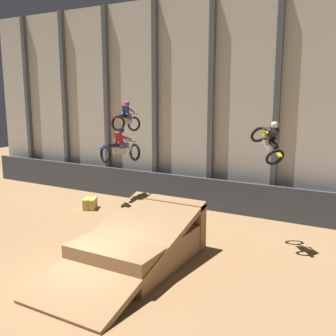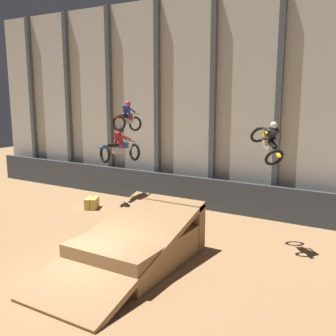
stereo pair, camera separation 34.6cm
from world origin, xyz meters
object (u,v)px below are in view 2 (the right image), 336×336
object	(u,v)px
rider_bike_center_air	(120,147)
rider_bike_right_air	(268,141)
hay_bale_trackside	(92,203)
dirt_ramp	(139,243)
rider_bike_left_air	(127,119)

from	to	relation	value
rider_bike_center_air	rider_bike_right_air	bearing A→B (deg)	40.31
rider_bike_center_air	hay_bale_trackside	size ratio (longest dim) A/B	1.66
rider_bike_right_air	hay_bale_trackside	bearing A→B (deg)	130.19
dirt_ramp	rider_bike_right_air	xyz separation A→B (m)	(3.51, 3.51, 3.54)
rider_bike_left_air	rider_bike_center_air	size ratio (longest dim) A/B	0.99
rider_bike_right_air	rider_bike_center_air	bearing A→B (deg)	154.42
dirt_ramp	rider_bike_left_air	world-z (taller)	rider_bike_left_air
hay_bale_trackside	rider_bike_left_air	bearing A→B (deg)	-0.59
rider_bike_left_air	hay_bale_trackside	world-z (taller)	rider_bike_left_air
rider_bike_left_air	rider_bike_center_air	xyz separation A→B (m)	(1.57, -2.66, -0.97)
dirt_ramp	rider_bike_center_air	distance (m)	4.01
dirt_ramp	hay_bale_trackside	size ratio (longest dim) A/B	6.04
rider_bike_left_air	rider_bike_right_air	world-z (taller)	rider_bike_left_air
dirt_ramp	rider_bike_center_air	size ratio (longest dim) A/B	3.65
dirt_ramp	rider_bike_right_air	world-z (taller)	rider_bike_right_air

